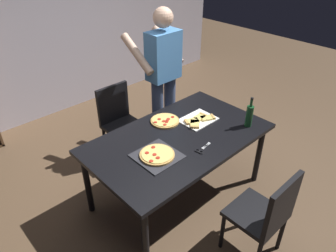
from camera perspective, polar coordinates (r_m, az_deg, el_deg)
name	(u,v)px	position (r m, az deg, el deg)	size (l,w,h in m)	color
ground_plane	(177,193)	(3.48, 1.73, -12.16)	(12.00, 12.00, 0.00)	brown
back_wall	(45,18)	(4.79, -21.52, 17.86)	(6.40, 0.10, 2.80)	#BCB7C6
dining_table	(179,142)	(3.04, 1.94, -2.96)	(1.75, 1.03, 0.75)	black
chair_near_camera	(266,213)	(2.72, 17.44, -14.85)	(0.42, 0.42, 0.90)	black
chair_far_side	(119,118)	(3.79, -8.85, 1.41)	(0.42, 0.42, 0.90)	black
person_serving_pizza	(163,74)	(3.68, -0.98, 9.42)	(0.55, 0.54, 1.75)	#38476B
pepperoni_pizza_on_tray	(157,155)	(2.74, -2.00, -5.30)	(0.37, 0.37, 0.04)	#2D2D33
pizza_slices_on_towel	(198,120)	(3.25, 5.55, 1.13)	(0.37, 0.28, 0.03)	white
wine_bottle	(249,115)	(3.20, 14.57, 1.87)	(0.07, 0.07, 0.32)	#194723
kitchen_scissors	(202,149)	(2.84, 6.13, -4.25)	(0.20, 0.09, 0.01)	silver
second_pizza_plain	(165,121)	(3.22, -0.56, 0.98)	(0.29, 0.29, 0.03)	tan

